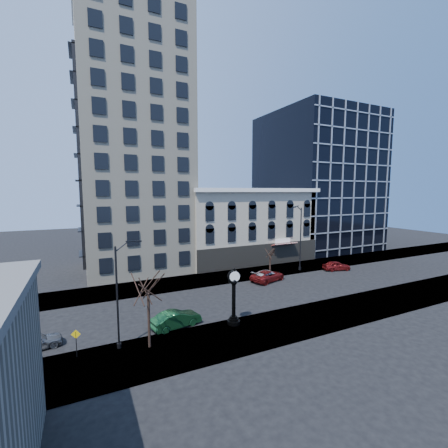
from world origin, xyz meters
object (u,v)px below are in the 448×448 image
warning_sign (76,338)px  car_near_a (34,342)px  street_clock (234,299)px  car_near_b (176,319)px  street_lamp_near (124,266)px

warning_sign → car_near_a: warning_sign is taller
street_clock → car_near_b: (-4.79, 1.82, -1.70)m
street_lamp_near → car_near_a: street_lamp_near is taller
street_lamp_near → car_near_b: 7.34m
warning_sign → car_near_a: size_ratio=0.53×
warning_sign → car_near_b: warning_sign is taller
street_lamp_near → car_near_b: bearing=-2.2°
street_clock → warning_sign: size_ratio=2.52×
street_clock → street_lamp_near: street_lamp_near is taller
street_clock → street_lamp_near: size_ratio=0.62×
street_lamp_near → car_near_a: bearing=137.4°
street_clock → car_near_b: bearing=171.6°
street_lamp_near → warning_sign: (-3.46, -0.22, -4.86)m
warning_sign → car_near_a: bearing=156.8°
street_clock → car_near_b: size_ratio=1.14×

